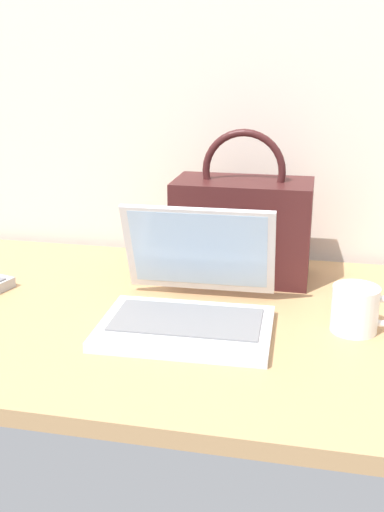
{
  "coord_description": "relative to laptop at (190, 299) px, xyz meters",
  "views": [
    {
      "loc": [
        0.23,
        -1.06,
        0.51
      ],
      "look_at": [
        0.01,
        0.0,
        0.15
      ],
      "focal_mm": 42.84,
      "sensor_mm": 36.0,
      "label": 1
    }
  ],
  "objects": [
    {
      "name": "desk",
      "position": [
        -0.01,
        0.03,
        -0.06
      ],
      "size": [
        1.6,
        0.76,
        0.03
      ],
      "color": "tan",
      "rests_on": "ground"
    },
    {
      "name": "laptop",
      "position": [
        0.0,
        0.0,
        0.0
      ],
      "size": [
        0.32,
        0.31,
        0.21
      ],
      "color": "silver",
      "rests_on": "desk"
    },
    {
      "name": "coffee_mug",
      "position": [
        0.3,
        0.02,
        -0.0
      ],
      "size": [
        0.12,
        0.08,
        0.09
      ],
      "color": "white",
      "rests_on": "desk"
    },
    {
      "name": "handbag",
      "position": [
        0.06,
        0.27,
        0.07
      ],
      "size": [
        0.3,
        0.16,
        0.33
      ],
      "color": "#3F1919",
      "rests_on": "desk"
    }
  ]
}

